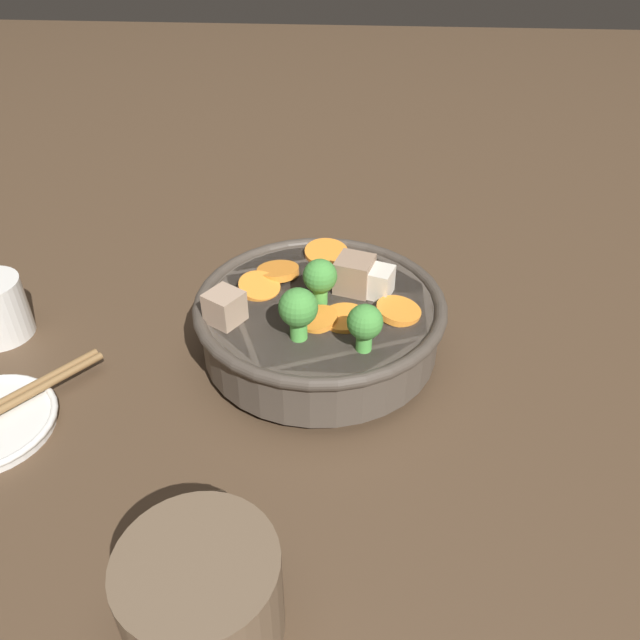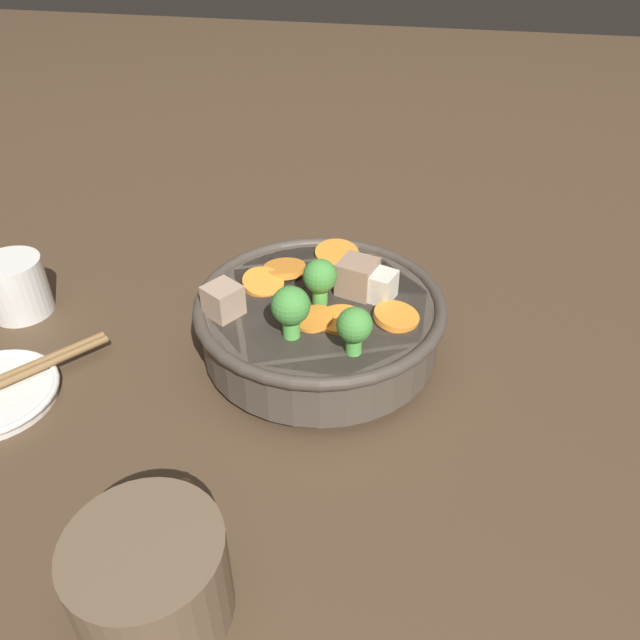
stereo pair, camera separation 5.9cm
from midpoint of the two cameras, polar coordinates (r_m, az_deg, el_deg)
ground_plane at (r=0.62m, az=2.75°, el=-3.07°), size 3.00×3.00×0.00m
stirfry_bowl at (r=0.59m, az=2.88°, el=0.06°), size 0.24×0.24×0.11m
tea_cup at (r=0.72m, az=-23.97°, el=2.77°), size 0.06×0.06×0.06m
dark_mug at (r=0.42m, az=-11.04°, el=-22.24°), size 0.12×0.10×0.07m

